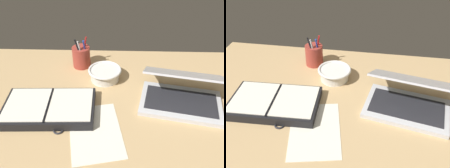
# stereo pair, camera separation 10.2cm
# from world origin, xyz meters

# --- Properties ---
(desk_top) EXTENTS (1.40, 1.00, 0.02)m
(desk_top) POSITION_xyz_m (0.00, 0.00, 0.01)
(desk_top) COLOR tan
(desk_top) RESTS_ON ground
(laptop) EXTENTS (0.37, 0.32, 0.16)m
(laptop) POSITION_xyz_m (0.28, 0.08, 0.07)
(laptop) COLOR silver
(laptop) RESTS_ON desk_top
(bowl) EXTENTS (0.15, 0.15, 0.06)m
(bowl) POSITION_xyz_m (-0.04, 0.23, 0.05)
(bowl) COLOR silver
(bowl) RESTS_ON desk_top
(pen_cup) EXTENTS (0.09, 0.09, 0.16)m
(pen_cup) POSITION_xyz_m (-0.16, 0.34, 0.07)
(pen_cup) COLOR #9E382D
(pen_cup) RESTS_ON desk_top
(planner) EXTENTS (0.36, 0.23, 0.04)m
(planner) POSITION_xyz_m (-0.25, 0.00, 0.04)
(planner) COLOR black
(planner) RESTS_ON desk_top
(scissors) EXTENTS (0.13, 0.07, 0.01)m
(scissors) POSITION_xyz_m (-0.18, -0.09, 0.02)
(scissors) COLOR #B7B7BC
(scissors) RESTS_ON desk_top
(paper_sheet_front) EXTENTS (0.24, 0.31, 0.00)m
(paper_sheet_front) POSITION_xyz_m (-0.06, -0.10, 0.02)
(paper_sheet_front) COLOR silver
(paper_sheet_front) RESTS_ON desk_top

